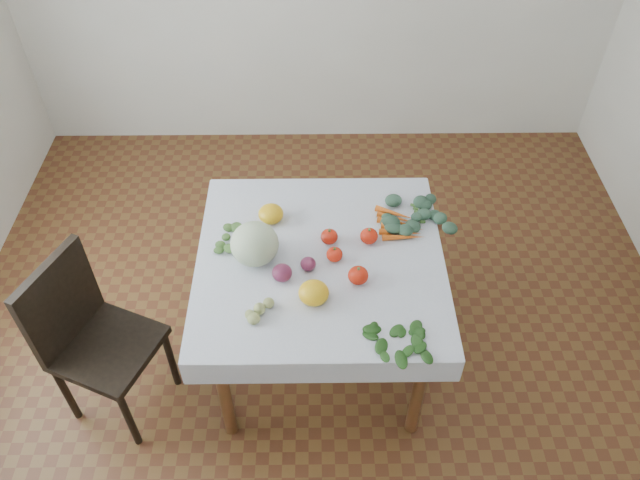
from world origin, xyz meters
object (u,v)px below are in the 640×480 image
object	(u,v)px
chair	(88,332)
heirloom_back	(271,214)
table	(320,273)
cabbage	(255,244)
carrot_bunch	(399,225)

from	to	relation	value
chair	heirloom_back	size ratio (longest dim) A/B	7.58
table	cabbage	bearing A→B (deg)	-179.73
cabbage	heirloom_back	xyz separation A→B (m)	(0.06, 0.25, -0.05)
heirloom_back	carrot_bunch	xyz separation A→B (m)	(0.61, -0.06, -0.03)
cabbage	heirloom_back	distance (m)	0.27
chair	table	bearing A→B (deg)	12.30
table	cabbage	world-z (taller)	cabbage
cabbage	table	bearing A→B (deg)	0.27
heirloom_back	carrot_bunch	world-z (taller)	heirloom_back
chair	cabbage	size ratio (longest dim) A/B	4.25
table	heirloom_back	bearing A→B (deg)	132.74
carrot_bunch	heirloom_back	bearing A→B (deg)	174.56
carrot_bunch	table	bearing A→B (deg)	-152.72
cabbage	carrot_bunch	world-z (taller)	cabbage
heirloom_back	cabbage	bearing A→B (deg)	-102.96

